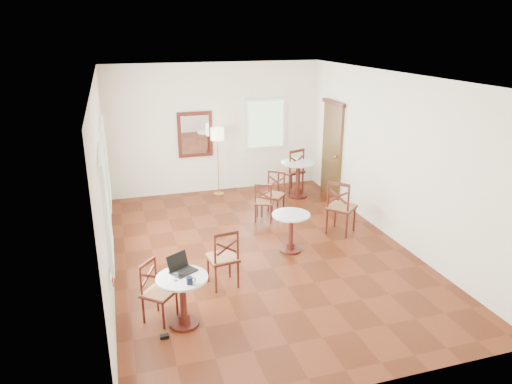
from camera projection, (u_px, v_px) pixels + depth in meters
ground at (261, 251)px, 8.30m from camera, size 7.00×7.00×0.00m
room_shell at (253, 143)px, 7.91m from camera, size 5.02×7.02×3.01m
cafe_table_near at (183, 296)px, 6.10m from camera, size 0.67×0.67×0.71m
cafe_table_mid at (291, 228)px, 8.17m from camera, size 0.66×0.66×0.70m
cafe_table_back at (298, 175)px, 10.83m from camera, size 0.78×0.78×0.83m
chair_near_a at (223, 258)px, 7.04m from camera, size 0.48×0.48×0.94m
chair_near_b at (158, 292)px, 6.23m from camera, size 0.55×0.55×0.84m
chair_mid_a at (264, 202)px, 9.48m from camera, size 0.50×0.50×0.82m
chair_mid_b at (341, 207)px, 8.87m from camera, size 0.69×0.69×1.06m
chair_back_a at (292, 171)px, 11.09m from camera, size 0.64×0.64×1.08m
chair_back_b at (273, 194)px, 9.74m from camera, size 0.60×0.60×0.93m
floor_lamp at (217, 139)px, 10.70m from camera, size 0.31×0.31×1.58m
laptop at (181, 267)px, 6.14m from camera, size 0.40×0.39×0.23m
mouse at (181, 275)px, 6.02m from camera, size 0.11×0.08×0.04m
navy_mug at (190, 281)px, 5.83m from camera, size 0.12×0.08×0.10m
water_glass at (176, 277)px, 5.91m from camera, size 0.06×0.06×0.11m
power_adapter at (164, 337)px, 5.96m from camera, size 0.11×0.07×0.04m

